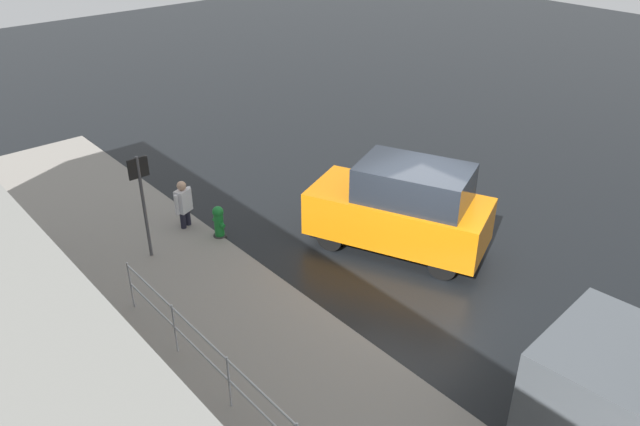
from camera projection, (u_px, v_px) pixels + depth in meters
name	position (u px, v px, depth m)	size (l,w,h in m)	color
ground_plane	(421.00, 266.00, 13.42)	(60.00, 60.00, 0.00)	black
kerb_strip	(263.00, 352.00, 11.01)	(24.00, 3.20, 0.04)	gray
moving_hatchback	(402.00, 208.00, 13.58)	(4.25, 3.10, 2.06)	orange
fire_hydrant	(219.00, 222.00, 14.29)	(0.42, 0.31, 0.80)	#197A2D
pedestrian	(183.00, 202.00, 14.54)	(0.36, 0.53, 1.22)	silver
metal_railing	(261.00, 405.00, 8.99)	(8.50, 0.04, 1.05)	#B7BABF
sign_post	(142.00, 193.00, 12.99)	(0.07, 0.44, 2.40)	#4C4C51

